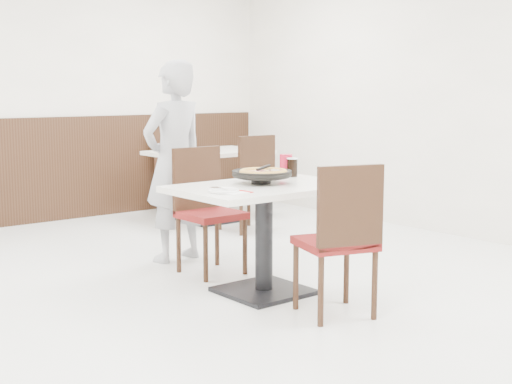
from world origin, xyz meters
TOP-DOWN VIEW (x-y plane):
  - floor at (0.00, 0.00)m, footprint 7.00×7.00m
  - wall_back at (0.00, 3.50)m, footprint 6.00×0.04m
  - wall_right at (3.00, 0.00)m, footprint 0.04×7.00m
  - wainscot_back at (0.00, 3.48)m, footprint 5.90×0.03m
  - main_table at (0.33, -0.02)m, footprint 1.24×0.85m
  - chair_near at (0.37, -0.65)m, footprint 0.53×0.53m
  - chair_far at (0.36, 0.64)m, footprint 0.42×0.42m
  - trivet at (0.36, 0.05)m, footprint 0.14×0.14m
  - pizza_pan at (0.36, 0.05)m, footprint 0.33×0.33m
  - pizza at (0.37, 0.04)m, footprint 0.33×0.33m
  - pizza_server at (0.42, -0.02)m, footprint 0.09×0.10m
  - napkin at (-0.05, -0.18)m, footprint 0.18×0.18m
  - side_plate at (-0.09, -0.12)m, footprint 0.20×0.20m
  - fork at (-0.08, -0.11)m, footprint 0.05×0.14m
  - cola_glass at (0.77, 0.20)m, footprint 0.08×0.08m
  - red_cup at (0.79, 0.28)m, footprint 0.10×0.10m
  - diner_person at (0.38, 1.18)m, footprint 0.64×0.46m
  - bg_table_right at (1.61, 2.44)m, footprint 1.29×0.94m
  - bg_chair_right_near at (1.58, 1.79)m, footprint 0.43×0.43m
  - bg_chair_right_far at (1.60, 3.09)m, footprint 0.56×0.56m

SIDE VIEW (x-z plane):
  - floor at x=0.00m, z-range 0.00..0.00m
  - main_table at x=0.33m, z-range 0.00..0.75m
  - bg_table_right at x=1.61m, z-range 0.00..0.75m
  - chair_near at x=0.37m, z-range 0.00..0.95m
  - chair_far at x=0.36m, z-range 0.00..0.95m
  - bg_chair_right_near at x=1.58m, z-range 0.00..0.95m
  - bg_chair_right_far at x=1.60m, z-range 0.00..0.95m
  - wainscot_back at x=0.00m, z-range 0.00..1.10m
  - napkin at x=-0.05m, z-range 0.75..0.75m
  - side_plate at x=-0.09m, z-range 0.75..0.77m
  - trivet at x=0.36m, z-range 0.75..0.79m
  - fork at x=-0.08m, z-range 0.77..0.77m
  - pizza_pan at x=0.36m, z-range 0.79..0.80m
  - diner_person at x=0.38m, z-range 0.00..1.62m
  - pizza at x=0.37m, z-range 0.80..0.82m
  - cola_glass at x=0.77m, z-range 0.75..0.88m
  - red_cup at x=0.79m, z-range 0.75..0.91m
  - pizza_server at x=0.42m, z-range 0.84..0.84m
  - wall_back at x=0.00m, z-range 0.00..2.80m
  - wall_right at x=3.00m, z-range 0.00..2.80m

